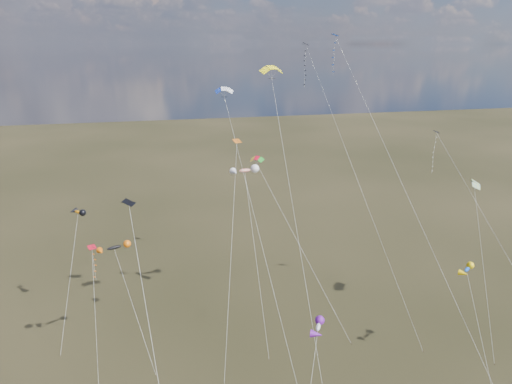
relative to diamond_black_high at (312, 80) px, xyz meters
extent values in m
cube|color=black|center=(-0.52, 1.67, 5.09)|extent=(1.24, 1.28, 0.39)
cylinder|color=silver|center=(3.46, -11.00, -13.17)|extent=(7.99, 25.37, 36.54)
cube|color=#332316|center=(7.44, -23.68, -31.38)|extent=(0.10, 0.10, 0.12)
cube|color=#0A1C4E|center=(-2.01, -12.94, 6.10)|extent=(1.06, 1.06, 0.28)
cylinder|color=silver|center=(3.22, -25.78, -12.67)|extent=(10.48, 25.72, 37.55)
cube|color=black|center=(-25.99, -27.19, -7.83)|extent=(1.20, 1.25, 0.41)
cube|color=#B50D1F|center=(-31.39, -13.68, -17.55)|extent=(1.13, 1.12, 0.29)
cylinder|color=silver|center=(-31.36, -17.57, -24.49)|extent=(0.08, 7.81, 13.90)
cube|color=#100E43|center=(15.34, -9.51, -6.65)|extent=(0.67, 0.72, 0.31)
cylinder|color=silver|center=(19.25, -19.60, -19.04)|extent=(7.84, 20.22, 24.81)
cube|color=#C55E16|center=(-14.15, -14.82, -5.50)|extent=(1.10, 1.07, 0.35)
cylinder|color=silver|center=(-16.55, -22.42, -18.47)|extent=(4.82, 15.21, 25.94)
cylinder|color=silver|center=(-9.14, -23.07, -14.45)|extent=(1.21, 19.35, 33.98)
cylinder|color=silver|center=(-12.25, -18.25, -15.79)|extent=(4.71, 18.46, 31.30)
cylinder|color=silver|center=(16.08, -21.78, -21.89)|extent=(3.36, 11.84, 19.11)
cube|color=#332316|center=(14.42, -27.69, -31.38)|extent=(0.10, 0.10, 0.12)
cylinder|color=silver|center=(-5.32, -13.70, -20.49)|extent=(9.45, 13.03, 21.90)
cube|color=#332316|center=(-0.61, -20.20, -31.38)|extent=(0.10, 0.10, 0.12)
ellipsoid|color=black|center=(-28.98, -13.04, -18.17)|extent=(3.67, 2.26, 0.97)
cylinder|color=silver|center=(-27.03, -16.80, -24.80)|extent=(3.92, 7.55, 13.28)
cube|color=#332316|center=(-25.09, -20.56, -31.38)|extent=(0.10, 0.10, 0.12)
ellipsoid|color=orange|center=(-34.22, -3.09, -16.78)|extent=(2.42, 2.47, 1.10)
cylinder|color=silver|center=(-35.37, -8.67, -24.11)|extent=(2.32, 11.17, 14.67)
cube|color=#332316|center=(-36.51, -14.24, -31.38)|extent=(0.10, 0.10, 0.12)
ellipsoid|color=silver|center=(-10.32, -32.58, -19.06)|extent=(1.88, 2.38, 0.93)
ellipsoid|color=red|center=(-11.16, -4.69, -11.90)|extent=(3.62, 1.98, 1.36)
cylinder|color=silver|center=(-11.41, -12.73, -21.67)|extent=(0.51, 16.10, 19.55)
cube|color=#332316|center=(-11.65, -20.77, -31.38)|extent=(0.10, 0.10, 0.12)
ellipsoid|color=blue|center=(10.82, -24.92, -19.73)|extent=(2.56, 2.20, 1.00)
cylinder|color=silver|center=(10.38, -29.10, -25.58)|extent=(0.90, 8.39, 11.72)
camera|label=1|loc=(-23.72, -65.49, 5.07)|focal=32.00mm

